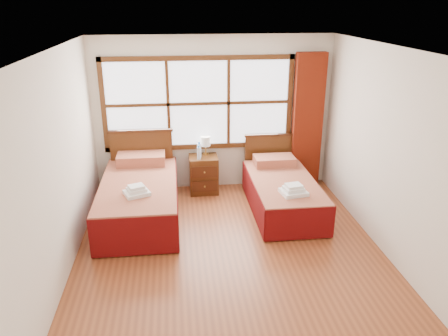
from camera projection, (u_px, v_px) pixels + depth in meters
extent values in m
plane|color=brown|center=(230.00, 252.00, 5.74)|extent=(4.50, 4.50, 0.00)
plane|color=white|center=(231.00, 49.00, 4.81)|extent=(4.50, 4.50, 0.00)
plane|color=silver|center=(213.00, 114.00, 7.36)|extent=(4.00, 0.00, 4.00)
plane|color=silver|center=(60.00, 166.00, 5.06)|extent=(0.00, 4.50, 4.50)
plane|color=silver|center=(388.00, 153.00, 5.49)|extent=(0.00, 4.50, 4.50)
cube|color=white|center=(198.00, 103.00, 7.23)|extent=(3.00, 0.02, 1.40)
cube|color=#4A2810|center=(199.00, 146.00, 7.48)|extent=(3.16, 0.06, 0.08)
cube|color=#4A2810|center=(198.00, 58.00, 6.95)|extent=(3.16, 0.06, 0.08)
cube|color=#4A2810|center=(103.00, 106.00, 7.05)|extent=(0.08, 0.06, 1.56)
cube|color=#4A2810|center=(289.00, 101.00, 7.38)|extent=(0.08, 0.06, 1.56)
cube|color=#4A2810|center=(168.00, 104.00, 7.16)|extent=(0.05, 0.05, 1.40)
cube|color=#4A2810|center=(229.00, 103.00, 7.27)|extent=(0.05, 0.05, 1.40)
cube|color=#4A2810|center=(199.00, 104.00, 7.21)|extent=(3.00, 0.05, 0.05)
cube|color=maroon|center=(307.00, 121.00, 7.45)|extent=(0.50, 0.16, 2.30)
cube|color=#3C1C0C|center=(140.00, 208.00, 6.60)|extent=(0.99, 1.97, 0.32)
cube|color=maroon|center=(139.00, 190.00, 6.49)|extent=(1.10, 2.19, 0.27)
cube|color=#620A0A|center=(102.00, 202.00, 6.49)|extent=(0.03, 2.19, 0.55)
cube|color=#620A0A|center=(177.00, 198.00, 6.61)|extent=(0.03, 2.19, 0.55)
cube|color=#620A0A|center=(134.00, 237.00, 5.54)|extent=(1.10, 0.03, 0.55)
cube|color=maroon|center=(141.00, 158.00, 7.15)|extent=(0.77, 0.45, 0.17)
cube|color=#4A2810|center=(143.00, 162.00, 7.40)|extent=(1.03, 0.06, 1.07)
cube|color=#3C1C0C|center=(140.00, 131.00, 7.20)|extent=(1.07, 0.08, 0.04)
cube|color=#3C1C0C|center=(283.00, 202.00, 6.85)|extent=(0.85, 1.71, 0.28)
cube|color=maroon|center=(283.00, 187.00, 6.75)|extent=(0.96, 1.89, 0.23)
cube|color=#620A0A|center=(253.00, 197.00, 6.75)|extent=(0.03, 1.89, 0.47)
cube|color=#620A0A|center=(313.00, 194.00, 6.85)|extent=(0.03, 1.89, 0.47)
cube|color=#620A0A|center=(300.00, 224.00, 5.93)|extent=(0.96, 0.03, 0.47)
cube|color=maroon|center=(274.00, 161.00, 7.32)|extent=(0.67, 0.39, 0.15)
cube|color=#4A2810|center=(270.00, 161.00, 7.66)|extent=(0.89, 0.06, 0.93)
cube|color=#3C1C0C|center=(271.00, 135.00, 7.49)|extent=(0.93, 0.08, 0.04)
cube|color=#4A2810|center=(204.00, 174.00, 7.46)|extent=(0.48, 0.43, 0.64)
cube|color=#3C1C0C|center=(205.00, 186.00, 7.30)|extent=(0.42, 0.02, 0.19)
cube|color=#3C1C0C|center=(204.00, 172.00, 7.20)|extent=(0.42, 0.02, 0.19)
sphere|color=#A38637|center=(205.00, 187.00, 7.28)|extent=(0.03, 0.03, 0.03)
sphere|color=#A38637|center=(205.00, 172.00, 7.19)|extent=(0.03, 0.03, 0.03)
cube|color=white|center=(137.00, 193.00, 6.02)|extent=(0.41, 0.38, 0.05)
cube|color=white|center=(137.00, 190.00, 6.00)|extent=(0.30, 0.29, 0.05)
cube|color=white|center=(136.00, 187.00, 5.99)|extent=(0.25, 0.23, 0.04)
cube|color=white|center=(293.00, 192.00, 6.23)|extent=(0.40, 0.36, 0.05)
cube|color=white|center=(294.00, 189.00, 6.21)|extent=(0.30, 0.27, 0.05)
cube|color=white|center=(294.00, 186.00, 6.20)|extent=(0.25, 0.22, 0.04)
cylinder|color=gold|center=(206.00, 154.00, 7.45)|extent=(0.10, 0.10, 0.02)
cylinder|color=gold|center=(206.00, 150.00, 7.42)|extent=(0.02, 0.02, 0.14)
cylinder|color=silver|center=(206.00, 141.00, 7.37)|extent=(0.16, 0.16, 0.16)
cylinder|color=silver|center=(199.00, 153.00, 7.20)|extent=(0.06, 0.06, 0.20)
cylinder|color=blue|center=(199.00, 147.00, 7.15)|extent=(0.03, 0.03, 0.03)
cylinder|color=silver|center=(199.00, 151.00, 7.27)|extent=(0.07, 0.07, 0.24)
cylinder|color=blue|center=(199.00, 143.00, 7.22)|extent=(0.03, 0.03, 0.03)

